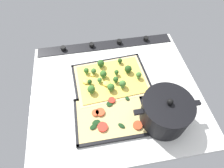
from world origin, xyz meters
TOP-DOWN VIEW (x-y plane):
  - ground_plane at (0.00, 0.00)cm, footprint 79.83×70.39cm
  - stove_control_panel at (0.00, -31.69)cm, footprint 76.64×7.00cm
  - baking_tray_front at (1.05, -5.65)cm, footprint 38.35×30.38cm
  - broccoli_pizza at (1.50, -5.68)cm, footprint 35.79×27.83cm
  - baking_tray_back at (4.54, 13.87)cm, footprint 31.29×22.41cm
  - veggie_pizza_back at (4.68, 13.96)cm, footprint 28.88×20.00cm
  - cooking_pot at (-17.17, 18.46)cm, footprint 27.08×20.28cm

SIDE VIEW (x-z plane):
  - ground_plane at x=0.00cm, z-range -3.00..0.00cm
  - baking_tray_front at x=1.05cm, z-range -0.29..1.01cm
  - baking_tray_back at x=4.54cm, z-range -0.27..1.03cm
  - stove_control_panel at x=0.00cm, z-range -0.75..1.85cm
  - veggie_pizza_back at x=4.68cm, z-range 0.14..2.04cm
  - broccoli_pizza at x=1.50cm, z-range -0.86..4.73cm
  - cooking_pot at x=-17.17cm, z-range -1.15..14.62cm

